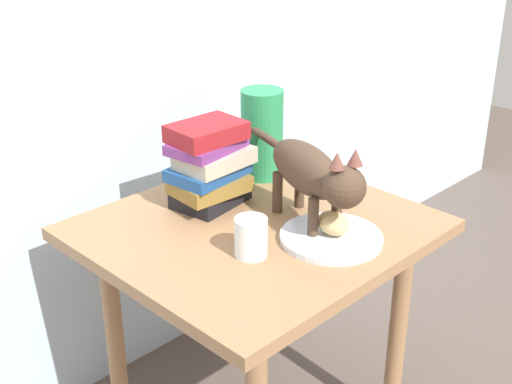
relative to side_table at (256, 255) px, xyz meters
name	(u,v)px	position (x,y,z in m)	size (l,w,h in m)	color
side_table	(256,255)	(0.00, 0.00, 0.00)	(0.71, 0.66, 0.58)	#9E724C
plate	(331,238)	(0.06, -0.17, 0.09)	(0.23, 0.23, 0.01)	silver
bread_roll	(333,223)	(0.07, -0.17, 0.12)	(0.08, 0.06, 0.05)	#E0BC7A
cat	(313,173)	(0.08, -0.10, 0.22)	(0.19, 0.46, 0.23)	#4C3828
book_stack	(210,166)	(-0.01, 0.15, 0.19)	(0.20, 0.16, 0.21)	black
green_vase	(262,134)	(0.21, 0.19, 0.20)	(0.11, 0.11, 0.23)	#288C51
candle_jar	(251,239)	(-0.11, -0.09, 0.12)	(0.07, 0.07, 0.08)	silver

